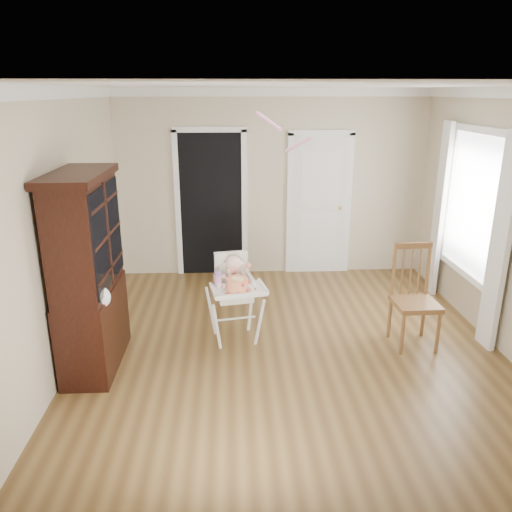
{
  "coord_description": "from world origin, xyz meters",
  "views": [
    {
      "loc": [
        -0.6,
        -4.74,
        2.65
      ],
      "look_at": [
        -0.35,
        0.2,
        1.01
      ],
      "focal_mm": 35.0,
      "sensor_mm": 36.0,
      "label": 1
    }
  ],
  "objects_px": {
    "cake": "(237,285)",
    "china_cabinet": "(89,273)",
    "dining_chair": "(414,300)",
    "high_chair": "(234,288)",
    "sippy_cup": "(218,278)"
  },
  "relations": [
    {
      "from": "cake",
      "to": "dining_chair",
      "type": "height_order",
      "value": "dining_chair"
    },
    {
      "from": "cake",
      "to": "high_chair",
      "type": "bearing_deg",
      "value": 95.88
    },
    {
      "from": "high_chair",
      "to": "cake",
      "type": "distance_m",
      "value": 0.31
    },
    {
      "from": "cake",
      "to": "dining_chair",
      "type": "distance_m",
      "value": 1.92
    },
    {
      "from": "sippy_cup",
      "to": "dining_chair",
      "type": "xyz_separation_m",
      "value": [
        2.1,
        -0.07,
        -0.26
      ]
    },
    {
      "from": "high_chair",
      "to": "sippy_cup",
      "type": "distance_m",
      "value": 0.26
    },
    {
      "from": "sippy_cup",
      "to": "china_cabinet",
      "type": "height_order",
      "value": "china_cabinet"
    },
    {
      "from": "high_chair",
      "to": "cake",
      "type": "xyz_separation_m",
      "value": [
        0.03,
        -0.27,
        0.15
      ]
    },
    {
      "from": "sippy_cup",
      "to": "dining_chair",
      "type": "distance_m",
      "value": 2.12
    },
    {
      "from": "china_cabinet",
      "to": "dining_chair",
      "type": "relative_size",
      "value": 1.77
    },
    {
      "from": "high_chair",
      "to": "sippy_cup",
      "type": "height_order",
      "value": "high_chair"
    },
    {
      "from": "high_chair",
      "to": "dining_chair",
      "type": "xyz_separation_m",
      "value": [
        1.94,
        -0.19,
        -0.1
      ]
    },
    {
      "from": "cake",
      "to": "china_cabinet",
      "type": "relative_size",
      "value": 0.15
    },
    {
      "from": "dining_chair",
      "to": "sippy_cup",
      "type": "bearing_deg",
      "value": 176.19
    },
    {
      "from": "sippy_cup",
      "to": "china_cabinet",
      "type": "bearing_deg",
      "value": -165.0
    }
  ]
}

